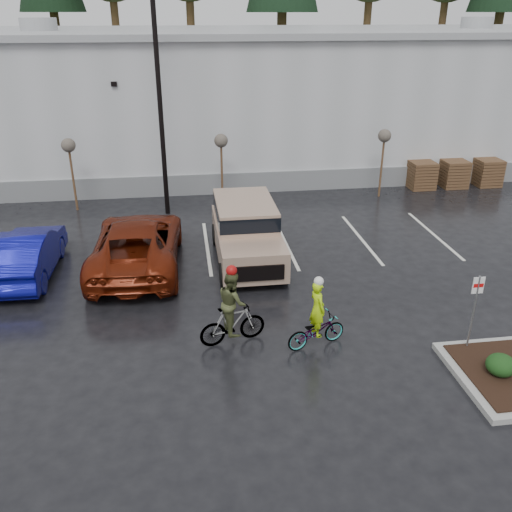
{
  "coord_description": "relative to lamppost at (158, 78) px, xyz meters",
  "views": [
    {
      "loc": [
        -3.26,
        -10.75,
        8.11
      ],
      "look_at": [
        -1.18,
        4.11,
        1.3
      ],
      "focal_mm": 38.0,
      "sensor_mm": 36.0,
      "label": 1
    }
  ],
  "objects": [
    {
      "name": "ground",
      "position": [
        4.0,
        -12.0,
        -5.69
      ],
      "size": [
        120.0,
        120.0,
        0.0
      ],
      "primitive_type": "plane",
      "color": "black",
      "rests_on": "ground"
    },
    {
      "name": "warehouse",
      "position": [
        4.0,
        9.99,
        -2.04
      ],
      "size": [
        60.5,
        15.5,
        7.2
      ],
      "color": "#B6B9BB",
      "rests_on": "ground"
    },
    {
      "name": "wooded_ridge",
      "position": [
        4.0,
        33.0,
        -2.69
      ],
      "size": [
        80.0,
        25.0,
        6.0
      ],
      "primitive_type": "cube",
      "color": "#213717",
      "rests_on": "ground"
    },
    {
      "name": "lamppost",
      "position": [
        0.0,
        0.0,
        0.0
      ],
      "size": [
        0.5,
        1.0,
        9.22
      ],
      "color": "black",
      "rests_on": "ground"
    },
    {
      "name": "sapling_west",
      "position": [
        -4.0,
        1.0,
        -2.96
      ],
      "size": [
        0.6,
        0.6,
        3.2
      ],
      "color": "#4C2E1E",
      "rests_on": "ground"
    },
    {
      "name": "sapling_mid",
      "position": [
        2.5,
        1.0,
        -2.96
      ],
      "size": [
        0.6,
        0.6,
        3.2
      ],
      "color": "#4C2E1E",
      "rests_on": "ground"
    },
    {
      "name": "sapling_east",
      "position": [
        10.0,
        1.0,
        -2.96
      ],
      "size": [
        0.6,
        0.6,
        3.2
      ],
      "color": "#4C2E1E",
      "rests_on": "ground"
    },
    {
      "name": "pallet_stack_a",
      "position": [
        12.5,
        2.0,
        -5.01
      ],
      "size": [
        1.2,
        1.2,
        1.35
      ],
      "primitive_type": "cube",
      "color": "#4C2E1E",
      "rests_on": "ground"
    },
    {
      "name": "pallet_stack_b",
      "position": [
        14.2,
        2.0,
        -5.01
      ],
      "size": [
        1.2,
        1.2,
        1.35
      ],
      "primitive_type": "cube",
      "color": "#4C2E1E",
      "rests_on": "ground"
    },
    {
      "name": "pallet_stack_c",
      "position": [
        16.0,
        2.0,
        -5.01
      ],
      "size": [
        1.2,
        1.2,
        1.35
      ],
      "primitive_type": "cube",
      "color": "#4C2E1E",
      "rests_on": "ground"
    },
    {
      "name": "shrub_a",
      "position": [
        8.0,
        -13.0,
        -5.27
      ],
      "size": [
        0.7,
        0.7,
        0.52
      ],
      "primitive_type": "ellipsoid",
      "color": "#123311",
      "rests_on": "curb_island"
    },
    {
      "name": "fire_lane_sign",
      "position": [
        7.8,
        -11.8,
        -4.28
      ],
      "size": [
        0.3,
        0.05,
        2.2
      ],
      "color": "gray",
      "rests_on": "ground"
    },
    {
      "name": "car_blue",
      "position": [
        -4.52,
        -5.51,
        -4.9
      ],
      "size": [
        1.71,
        4.77,
        1.57
      ],
      "primitive_type": "imported",
      "rotation": [
        0.0,
        0.0,
        3.13
      ],
      "color": "#0C0E86",
      "rests_on": "ground"
    },
    {
      "name": "car_red",
      "position": [
        -0.94,
        -5.35,
        -4.83
      ],
      "size": [
        3.09,
        6.28,
        1.72
      ],
      "primitive_type": "imported",
      "rotation": [
        0.0,
        0.0,
        3.1
      ],
      "color": "#651A09",
      "rests_on": "ground"
    },
    {
      "name": "suv_tan",
      "position": [
        2.84,
        -5.45,
        -4.66
      ],
      "size": [
        2.2,
        5.1,
        2.06
      ],
      "primitive_type": null,
      "color": "tan",
      "rests_on": "ground"
    },
    {
      "name": "cyclist_hivis",
      "position": [
        3.98,
        -10.96,
        -5.05
      ],
      "size": [
        1.77,
        1.05,
        2.03
      ],
      "rotation": [
        0.0,
        0.0,
        1.87
      ],
      "color": "#3F3F44",
      "rests_on": "ground"
    },
    {
      "name": "cyclist_olive",
      "position": [
        1.83,
        -10.5,
        -4.85
      ],
      "size": [
        1.82,
        0.92,
        2.27
      ],
      "rotation": [
        0.0,
        0.0,
        1.81
      ],
      "color": "#3F3F44",
      "rests_on": "ground"
    }
  ]
}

